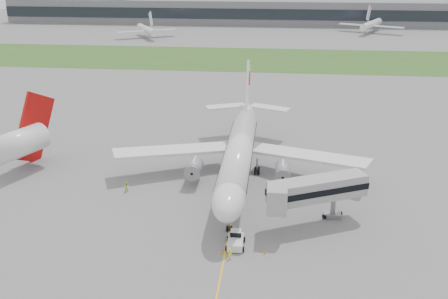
# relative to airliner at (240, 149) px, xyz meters

# --- Properties ---
(ground) EXTENTS (600.00, 600.00, 0.00)m
(ground) POSITION_rel_airliner_xyz_m (0.00, -4.87, -5.66)
(ground) COLOR slate
(ground) RESTS_ON ground
(apron_markings) EXTENTS (70.00, 70.00, 0.04)m
(apron_markings) POSITION_rel_airliner_xyz_m (0.00, -9.87, -5.66)
(apron_markings) COLOR yellow
(apron_markings) RESTS_ON ground
(grass_strip) EXTENTS (600.00, 50.00, 0.02)m
(grass_strip) POSITION_rel_airliner_xyz_m (0.00, 115.13, -5.65)
(grass_strip) COLOR #324E1D
(grass_strip) RESTS_ON ground
(terminal_building) EXTENTS (320.00, 22.30, 14.00)m
(terminal_building) POSITION_rel_airliner_xyz_m (0.00, 225.00, 1.34)
(terminal_building) COLOR slate
(terminal_building) RESTS_ON ground
(control_tower) EXTENTS (12.00, 12.00, 56.00)m
(control_tower) POSITION_rel_airliner_xyz_m (-90.00, 227.13, -5.66)
(control_tower) COLOR slate
(control_tower) RESTS_ON ground
(airliner) EXTENTS (48.13, 53.95, 17.88)m
(airliner) POSITION_rel_airliner_xyz_m (0.00, 0.00, 0.00)
(airliner) COLOR silver
(airliner) RESTS_ON ground
(pushback_tug) EXTENTS (2.71, 3.95, 2.00)m
(pushback_tug) POSITION_rel_airliner_xyz_m (1.30, -23.69, -4.74)
(pushback_tug) COLOR silver
(pushback_tug) RESTS_ON ground
(jet_bridge) EXTENTS (15.97, 11.09, 7.78)m
(jet_bridge) POSITION_rel_airliner_xyz_m (12.27, -16.43, 0.10)
(jet_bridge) COLOR #9C9D9F
(jet_bridge) RESTS_ON ground
(safety_cone_left) EXTENTS (0.37, 0.37, 0.51)m
(safety_cone_left) POSITION_rel_airliner_xyz_m (-0.50, -26.07, -5.41)
(safety_cone_left) COLOR orange
(safety_cone_left) RESTS_ON ground
(safety_cone_right) EXTENTS (0.38, 0.38, 0.53)m
(safety_cone_right) POSITION_rel_airliner_xyz_m (5.55, -25.66, -5.40)
(safety_cone_right) COLOR orange
(safety_cone_right) RESTS_ON ground
(ground_crew_near) EXTENTS (0.71, 0.59, 1.66)m
(ground_crew_near) POSITION_rel_airliner_xyz_m (0.82, -27.19, -4.83)
(ground_crew_near) COLOR #EEFF2A
(ground_crew_near) RESTS_ON ground
(ground_crew_far) EXTENTS (1.12, 1.09, 1.82)m
(ground_crew_far) POSITION_rel_airliner_xyz_m (-19.25, -8.28, -4.75)
(ground_crew_far) COLOR #C2DE25
(ground_crew_far) RESTS_ON ground
(neighbor_aircraft) EXTENTS (9.19, 18.62, 15.13)m
(neighbor_aircraft) POSITION_rel_airliner_xyz_m (-41.76, -1.30, 0.34)
(neighbor_aircraft) COLOR #AF0C0A
(neighbor_aircraft) RESTS_ON ground
(distant_aircraft_left) EXTENTS (39.79, 38.43, 11.66)m
(distant_aircraft_left) POSITION_rel_airliner_xyz_m (-59.96, 165.23, -5.66)
(distant_aircraft_left) COLOR silver
(distant_aircraft_left) RESTS_ON ground
(distant_aircraft_right) EXTENTS (43.83, 41.83, 13.13)m
(distant_aircraft_right) POSITION_rel_airliner_xyz_m (55.62, 194.40, -5.66)
(distant_aircraft_right) COLOR silver
(distant_aircraft_right) RESTS_ON ground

